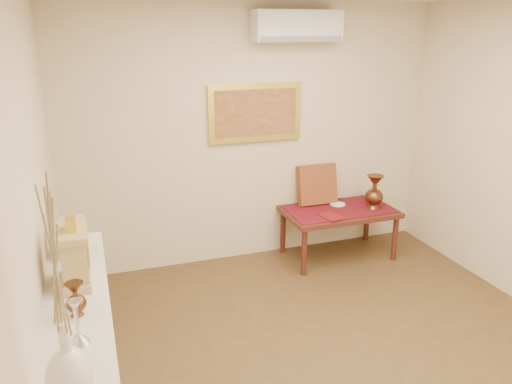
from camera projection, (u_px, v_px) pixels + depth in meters
name	position (u px, v px, depth m)	size (l,w,h in m)	color
floor	(354.00, 377.00, 3.65)	(4.50, 4.50, 0.00)	brown
wall_back	(254.00, 136.00, 5.25)	(4.00, 0.02, 2.70)	beige
wall_left	(32.00, 245.00, 2.61)	(0.02, 4.50, 2.70)	beige
white_vase	(59.00, 299.00, 1.86)	(0.19, 0.19, 0.98)	white
candlestick	(77.00, 322.00, 2.38)	(0.11, 0.11, 0.23)	silver
brass_urn_small	(75.00, 295.00, 2.61)	(0.11, 0.11, 0.24)	brown
table_cloth	(339.00, 209.00, 5.42)	(1.14, 0.59, 0.01)	maroon
brass_urn_tall	(375.00, 188.00, 5.38)	(0.20, 0.20, 0.45)	brown
plate	(338.00, 204.00, 5.55)	(0.17, 0.17, 0.01)	white
menu	(331.00, 216.00, 5.19)	(0.18, 0.25, 0.01)	maroon
cushion	(317.00, 184.00, 5.54)	(0.44, 0.10, 0.44)	#601913
display_ledge	(84.00, 375.00, 2.93)	(0.37, 2.02, 0.98)	silver
mantel_clock	(75.00, 255.00, 2.94)	(0.17, 0.36, 0.41)	tan
wooden_chest	(74.00, 237.00, 3.34)	(0.16, 0.21, 0.24)	tan
low_table	(339.00, 215.00, 5.45)	(1.20, 0.70, 0.55)	#4C2016
painting	(255.00, 113.00, 5.14)	(1.00, 0.06, 0.60)	gold
ac_unit	(297.00, 26.00, 4.91)	(0.90, 0.25, 0.30)	white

